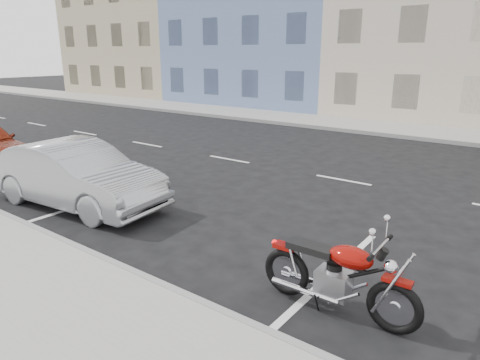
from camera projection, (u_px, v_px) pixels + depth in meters
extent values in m
plane|color=black|center=(419.00, 194.00, 10.64)|extent=(120.00, 120.00, 0.00)
cube|color=gray|center=(359.00, 125.00, 20.16)|extent=(80.00, 3.40, 0.15)
cube|color=gray|center=(43.00, 234.00, 8.10)|extent=(80.00, 0.12, 0.16)
cube|color=gray|center=(345.00, 130.00, 18.86)|extent=(80.00, 0.12, 0.16)
cube|color=tan|center=(162.00, 20.00, 36.32)|extent=(12.00, 12.00, 12.00)
cube|color=slate|center=(283.00, 5.00, 29.31)|extent=(12.00, 12.00, 13.00)
cube|color=#BEB09C|center=(477.00, 6.00, 22.66)|extent=(12.00, 12.00, 11.50)
torus|color=black|center=(465.00, 332.00, 4.84)|extent=(0.71, 0.12, 0.71)
torus|color=black|center=(338.00, 290.00, 5.70)|extent=(0.71, 0.12, 0.71)
cube|color=#7C0904|center=(470.00, 304.00, 4.73)|extent=(0.36, 0.14, 0.05)
cube|color=#7C0904|center=(337.00, 263.00, 5.61)|extent=(0.32, 0.17, 0.06)
cube|color=gray|center=(393.00, 304.00, 5.28)|extent=(0.45, 0.32, 0.36)
ellipsoid|color=#7C0904|center=(415.00, 277.00, 5.03)|extent=(0.59, 0.37, 0.29)
cube|color=black|center=(368.00, 265.00, 5.35)|extent=(0.66, 0.28, 0.10)
cylinder|color=silver|center=(451.00, 267.00, 4.76)|extent=(0.05, 0.74, 0.04)
sphere|color=silver|center=(463.00, 289.00, 4.74)|extent=(0.18, 0.18, 0.18)
cylinder|color=silver|center=(360.00, 312.00, 5.41)|extent=(1.01, 0.09, 0.08)
cylinder|color=silver|center=(368.00, 301.00, 5.64)|extent=(1.01, 0.09, 0.08)
cylinder|color=silver|center=(464.00, 306.00, 4.77)|extent=(0.41, 0.05, 0.84)
cylinder|color=black|center=(414.00, 297.00, 5.09)|extent=(0.85, 0.06, 0.52)
imported|color=#9DA0A4|center=(76.00, 175.00, 9.62)|extent=(4.56, 1.96, 1.46)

